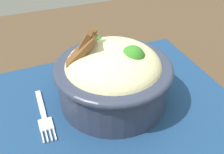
% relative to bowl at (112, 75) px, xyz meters
% --- Properties ---
extents(table, '(1.07, 0.96, 0.76)m').
position_rel_bowl_xyz_m(table, '(-0.00, 0.04, -0.13)').
color(table, '#4C3826').
rests_on(table, ground_plane).
extents(placemat, '(0.46, 0.34, 0.00)m').
position_rel_bowl_xyz_m(placemat, '(0.02, 0.01, -0.05)').
color(placemat, navy).
rests_on(placemat, table).
extents(bowl, '(0.20, 0.20, 0.13)m').
position_rel_bowl_xyz_m(bowl, '(0.00, 0.00, 0.00)').
color(bowl, '#2D3347').
rests_on(bowl, placemat).
extents(fork, '(0.02, 0.12, 0.00)m').
position_rel_bowl_xyz_m(fork, '(0.12, 0.00, -0.05)').
color(fork, silver).
rests_on(fork, placemat).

